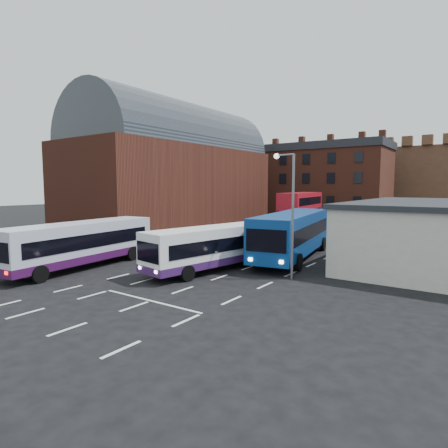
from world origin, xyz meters
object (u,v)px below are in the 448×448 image
Objects in this scene: bus_white_inbound at (215,244)px; pedestrian_beige at (24,263)px; bus_white_outbound at (81,241)px; bus_red_double at (301,209)px; street_lamp at (289,203)px; pedestrian_red at (55,255)px; bus_blue at (293,232)px.

bus_white_inbound is 5.83× the size of pedestrian_beige.
bus_white_inbound is at bearing -138.50° from pedestrian_beige.
bus_red_double is at bearing 79.70° from bus_white_outbound.
bus_white_outbound is 0.96× the size of bus_red_double.
bus_white_inbound is 5.59m from street_lamp.
bus_white_inbound reaches higher than pedestrian_beige.
bus_red_double is 33.55m from pedestrian_beige.
pedestrian_beige is at bearing 99.36° from pedestrian_red.
pedestrian_red is at bearing 76.86° from bus_red_double.
bus_blue is (9.94, 10.74, 0.24)m from bus_white_outbound.
bus_blue is at bearing 104.97° from bus_red_double.
bus_white_inbound is 0.82× the size of bus_blue.
street_lamp is (2.36, -5.73, 2.34)m from bus_blue.
bus_blue is at bearing -102.20° from bus_white_inbound.
pedestrian_red is (-8.57, -5.69, -0.73)m from bus_white_inbound.
bus_blue is 7.16× the size of pedestrian_red.
bus_white_outbound reaches higher than bus_white_inbound.
pedestrian_beige is at bearing 44.29° from bus_blue.
bus_white_inbound is 6.68m from bus_blue.
bus_red_double is (-5.22, 25.37, 0.77)m from bus_white_inbound.
pedestrian_red is at bearing -141.40° from bus_white_outbound.
pedestrian_red is (-3.35, -31.06, -1.50)m from bus_red_double.
bus_red_double is 6.51× the size of pedestrian_red.
bus_blue reaches higher than pedestrian_red.
bus_blue is 6.62m from street_lamp.
bus_white_inbound is at bearing 25.43° from bus_white_outbound.
pedestrian_beige is at bearing 78.71° from bus_red_double.
pedestrian_red is 2.51m from pedestrian_beige.
bus_white_inbound is at bearing 94.65° from bus_red_double.
bus_white_inbound is at bearing 57.92° from bus_blue.
street_lamp is at bearing 16.05° from bus_white_outbound.
bus_white_outbound is at bearing 41.44° from bus_white_inbound.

